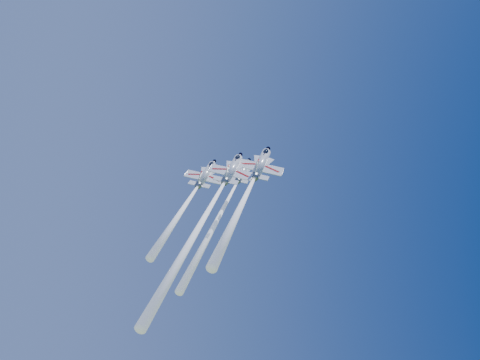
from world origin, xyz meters
name	(u,v)px	position (x,y,z in m)	size (l,w,h in m)	color
jet_lead	(224,208)	(-5.66, -4.00, 93.36)	(22.66, 35.44, 37.93)	white
jet_left	(190,198)	(-12.51, -1.58, 95.33)	(18.84, 27.95, 29.57)	white
jet_right	(248,192)	(-3.95, -12.51, 95.55)	(21.97, 32.54, 34.41)	white
jet_slot	(207,213)	(-14.88, -18.20, 89.87)	(24.33, 37.78, 40.37)	white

